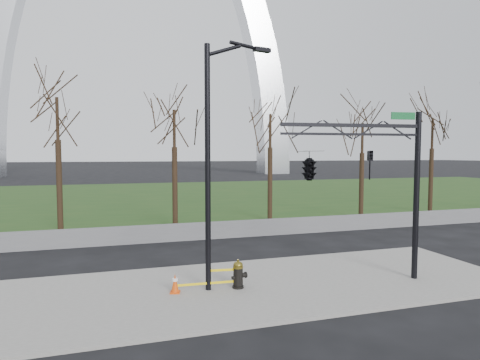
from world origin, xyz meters
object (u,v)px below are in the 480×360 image
object	(u,v)px
street_light	(214,149)
traffic_signal_mast	(331,165)
fire_hydrant	(238,275)
traffic_cone	(175,283)

from	to	relation	value
street_light	traffic_signal_mast	bearing A→B (deg)	-19.96
fire_hydrant	traffic_cone	world-z (taller)	fire_hydrant
traffic_cone	traffic_signal_mast	world-z (taller)	traffic_signal_mast
fire_hydrant	traffic_signal_mast	world-z (taller)	traffic_signal_mast
traffic_cone	traffic_signal_mast	distance (m)	6.42
traffic_cone	traffic_signal_mast	bearing A→B (deg)	-6.69
fire_hydrant	street_light	world-z (taller)	street_light
fire_hydrant	street_light	xyz separation A→B (m)	(-0.77, 0.16, 4.16)
fire_hydrant	traffic_cone	xyz separation A→B (m)	(-2.08, 0.13, -0.13)
street_light	traffic_signal_mast	size ratio (longest dim) A/B	1.37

